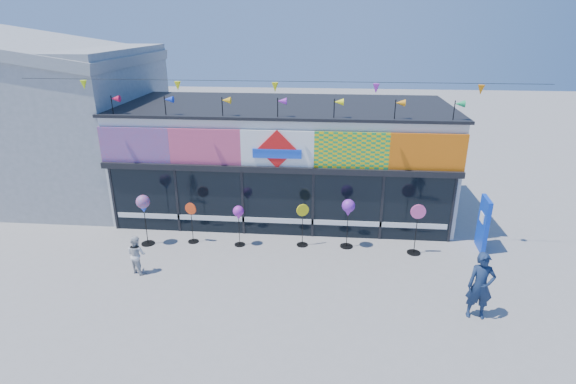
# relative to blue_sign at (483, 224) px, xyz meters

# --- Properties ---
(ground) EXTENTS (80.00, 80.00, 0.00)m
(ground) POSITION_rel_blue_sign_xyz_m (-6.70, -2.99, -0.89)
(ground) COLOR gray
(ground) RESTS_ON ground
(kite_shop) EXTENTS (16.00, 5.70, 5.31)m
(kite_shop) POSITION_rel_blue_sign_xyz_m (-6.70, 2.95, 1.16)
(kite_shop) COLOR silver
(kite_shop) RESTS_ON ground
(neighbour_building) EXTENTS (8.18, 7.20, 6.87)m
(neighbour_building) POSITION_rel_blue_sign_xyz_m (-16.70, 4.01, 2.32)
(neighbour_building) COLOR #9DA0A2
(neighbour_building) RESTS_ON ground
(blue_sign) EXTENTS (0.19, 0.89, 1.76)m
(blue_sign) POSITION_rel_blue_sign_xyz_m (0.00, 0.00, 0.00)
(blue_sign) COLOR #0C36BA
(blue_sign) RESTS_ON ground
(spinner_0) EXTENTS (0.44, 0.44, 1.75)m
(spinner_0) POSITION_rel_blue_sign_xyz_m (-10.96, -0.67, 0.51)
(spinner_0) COLOR black
(spinner_0) RESTS_ON ground
(spinner_1) EXTENTS (0.39, 0.36, 1.42)m
(spinner_1) POSITION_rel_blue_sign_xyz_m (-9.49, -0.39, -0.14)
(spinner_1) COLOR black
(spinner_1) RESTS_ON ground
(spinner_2) EXTENTS (0.36, 0.36, 1.40)m
(spinner_2) POSITION_rel_blue_sign_xyz_m (-7.88, -0.47, 0.24)
(spinner_2) COLOR black
(spinner_2) RESTS_ON ground
(spinner_3) EXTENTS (0.40, 0.38, 1.47)m
(spinner_3) POSITION_rel_blue_sign_xyz_m (-5.81, -0.30, -0.11)
(spinner_3) COLOR black
(spinner_3) RESTS_ON ground
(spinner_4) EXTENTS (0.42, 0.42, 1.68)m
(spinner_4) POSITION_rel_blue_sign_xyz_m (-4.35, -0.27, 0.46)
(spinner_4) COLOR black
(spinner_4) RESTS_ON ground
(spinner_5) EXTENTS (0.47, 0.43, 1.69)m
(spinner_5) POSITION_rel_blue_sign_xyz_m (-2.20, -0.53, 0.01)
(spinner_5) COLOR black
(spinner_5) RESTS_ON ground
(adult_man) EXTENTS (0.67, 0.46, 1.78)m
(adult_man) POSITION_rel_blue_sign_xyz_m (-1.22, -3.75, 0.00)
(adult_man) COLOR #162644
(adult_man) RESTS_ON ground
(child) EXTENTS (0.66, 0.55, 1.18)m
(child) POSITION_rel_blue_sign_xyz_m (-10.55, -2.43, -0.30)
(child) COLOR silver
(child) RESTS_ON ground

